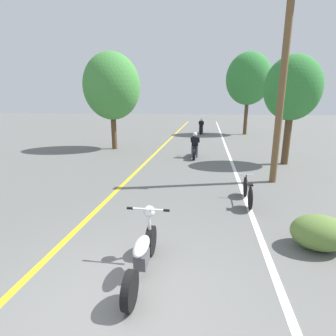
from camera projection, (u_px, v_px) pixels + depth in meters
name	position (u px, v px, depth m)	size (l,w,h in m)	color
ground_plane	(113.00, 312.00, 3.72)	(120.00, 120.00, 0.00)	#60605E
lane_stripe_center	(159.00, 150.00, 16.25)	(0.14, 48.00, 0.01)	yellow
lane_stripe_edge	(228.00, 151.00, 15.65)	(0.14, 48.00, 0.01)	white
utility_pole	(282.00, 84.00, 8.89)	(1.10, 0.24, 6.78)	brown
roadside_tree_right_near	(292.00, 89.00, 11.70)	(2.49, 2.24, 4.92)	#513A23
roadside_tree_right_far	(249.00, 79.00, 22.69)	(3.86, 3.47, 7.04)	#513A23
roadside_tree_left	(112.00, 87.00, 15.65)	(3.42, 3.08, 5.75)	#513A23
roadside_bush	(319.00, 232.00, 5.25)	(1.10, 0.88, 0.70)	#5B7A38
motorcycle_foreground	(143.00, 253.00, 4.43)	(0.79, 1.97, 1.04)	black
motorcycle_rider_lead	(195.00, 148.00, 13.89)	(0.50, 1.95, 1.34)	black
motorcycle_rider_far	(201.00, 128.00, 24.28)	(0.50, 2.01, 1.42)	black
bicycle_parked	(248.00, 191.00, 7.65)	(0.44, 1.67, 0.74)	black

